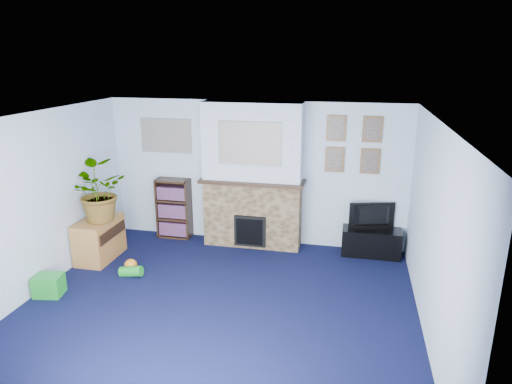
% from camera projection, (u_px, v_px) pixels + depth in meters
% --- Properties ---
extents(floor, '(5.00, 4.50, 0.01)m').
position_uv_depth(floor, '(218.00, 306.00, 5.86)').
color(floor, black).
rests_on(floor, ground).
extents(ceiling, '(5.00, 4.50, 0.01)m').
position_uv_depth(ceiling, '(213.00, 119.00, 5.17)').
color(ceiling, white).
rests_on(ceiling, wall_back).
extents(wall_back, '(5.00, 0.04, 2.40)m').
position_uv_depth(wall_back, '(255.00, 173.00, 7.62)').
color(wall_back, silver).
rests_on(wall_back, ground).
extents(wall_front, '(5.00, 0.04, 2.40)m').
position_uv_depth(wall_front, '(128.00, 319.00, 3.41)').
color(wall_front, silver).
rests_on(wall_front, ground).
extents(wall_left, '(0.04, 4.50, 2.40)m').
position_uv_depth(wall_left, '(35.00, 205.00, 6.02)').
color(wall_left, silver).
rests_on(wall_left, ground).
extents(wall_right, '(0.04, 4.50, 2.40)m').
position_uv_depth(wall_right, '(434.00, 235.00, 5.01)').
color(wall_right, silver).
rests_on(wall_right, ground).
extents(chimney_breast, '(1.72, 0.50, 2.40)m').
position_uv_depth(chimney_breast, '(253.00, 177.00, 7.44)').
color(chimney_breast, brown).
rests_on(chimney_breast, ground).
extents(collage_main, '(1.00, 0.03, 0.68)m').
position_uv_depth(collage_main, '(250.00, 143.00, 7.07)').
color(collage_main, gray).
rests_on(collage_main, chimney_breast).
extents(collage_left, '(0.90, 0.03, 0.58)m').
position_uv_depth(collage_left, '(166.00, 136.00, 7.75)').
color(collage_left, gray).
rests_on(collage_left, wall_back).
extents(portrait_tl, '(0.30, 0.03, 0.40)m').
position_uv_depth(portrait_tl, '(336.00, 128.00, 7.11)').
color(portrait_tl, brown).
rests_on(portrait_tl, wall_back).
extents(portrait_tr, '(0.30, 0.03, 0.40)m').
position_uv_depth(portrait_tr, '(372.00, 129.00, 7.00)').
color(portrait_tr, brown).
rests_on(portrait_tr, wall_back).
extents(portrait_bl, '(0.30, 0.03, 0.40)m').
position_uv_depth(portrait_bl, '(335.00, 160.00, 7.26)').
color(portrait_bl, brown).
rests_on(portrait_bl, wall_back).
extents(portrait_br, '(0.30, 0.03, 0.40)m').
position_uv_depth(portrait_br, '(370.00, 161.00, 7.15)').
color(portrait_br, brown).
rests_on(portrait_br, wall_back).
extents(tv_stand, '(0.92, 0.39, 0.44)m').
position_uv_depth(tv_stand, '(371.00, 242.00, 7.31)').
color(tv_stand, black).
rests_on(tv_stand, ground).
extents(television, '(0.73, 0.27, 0.42)m').
position_uv_depth(television, '(373.00, 217.00, 7.20)').
color(television, black).
rests_on(television, tv_stand).
extents(bookshelf, '(0.58, 0.28, 1.05)m').
position_uv_depth(bookshelf, '(174.00, 210.00, 7.98)').
color(bookshelf, black).
rests_on(bookshelf, ground).
extents(sideboard, '(0.46, 0.84, 0.65)m').
position_uv_depth(sideboard, '(99.00, 237.00, 7.15)').
color(sideboard, '#A46E34').
rests_on(sideboard, ground).
extents(potted_plant, '(0.91, 0.81, 0.91)m').
position_uv_depth(potted_plant, '(95.00, 193.00, 6.88)').
color(potted_plant, '#26661E').
rests_on(potted_plant, sideboard).
extents(mantel_clock, '(0.10, 0.06, 0.14)m').
position_uv_depth(mantel_clock, '(250.00, 176.00, 7.39)').
color(mantel_clock, gold).
rests_on(mantel_clock, chimney_breast).
extents(mantel_candle, '(0.05, 0.05, 0.17)m').
position_uv_depth(mantel_candle, '(269.00, 176.00, 7.33)').
color(mantel_candle, '#B2BFC6').
rests_on(mantel_candle, chimney_breast).
extents(mantel_teddy, '(0.13, 0.13, 0.13)m').
position_uv_depth(mantel_teddy, '(220.00, 174.00, 7.49)').
color(mantel_teddy, gray).
rests_on(mantel_teddy, chimney_breast).
extents(mantel_can, '(0.06, 0.06, 0.12)m').
position_uv_depth(mantel_can, '(298.00, 179.00, 7.23)').
color(mantel_can, orange).
rests_on(mantel_can, chimney_breast).
extents(green_crate, '(0.40, 0.34, 0.28)m').
position_uv_depth(green_crate, '(49.00, 285.00, 6.10)').
color(green_crate, '#198C26').
rests_on(green_crate, ground).
extents(toy_ball, '(0.19, 0.19, 0.19)m').
position_uv_depth(toy_ball, '(131.00, 266.00, 6.78)').
color(toy_ball, orange).
rests_on(toy_ball, ground).
extents(toy_block, '(0.24, 0.24, 0.23)m').
position_uv_depth(toy_block, '(51.00, 286.00, 6.15)').
color(toy_block, orange).
rests_on(toy_block, ground).
extents(toy_tube, '(0.35, 0.15, 0.20)m').
position_uv_depth(toy_tube, '(131.00, 272.00, 6.64)').
color(toy_tube, '#198C26').
rests_on(toy_tube, ground).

